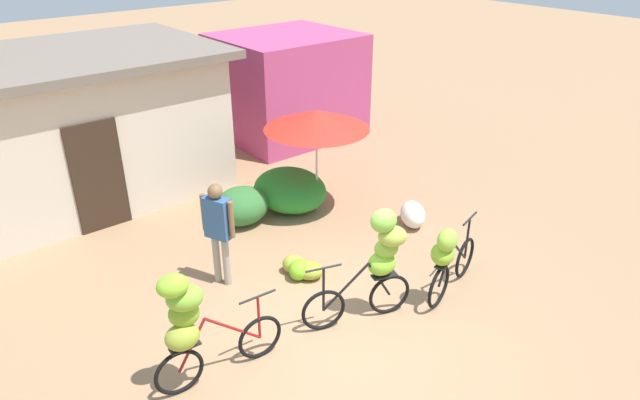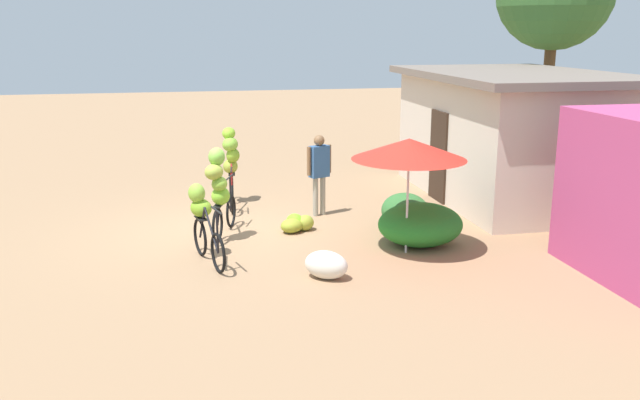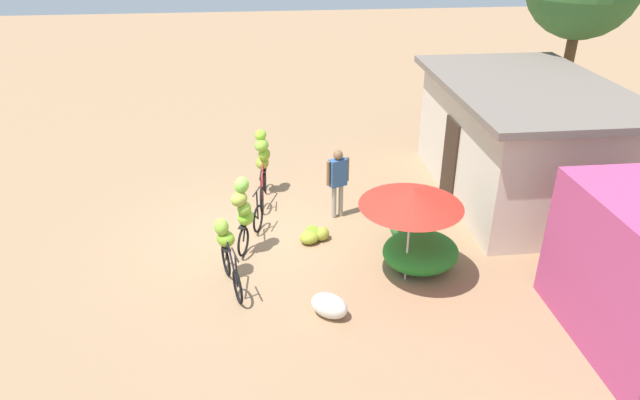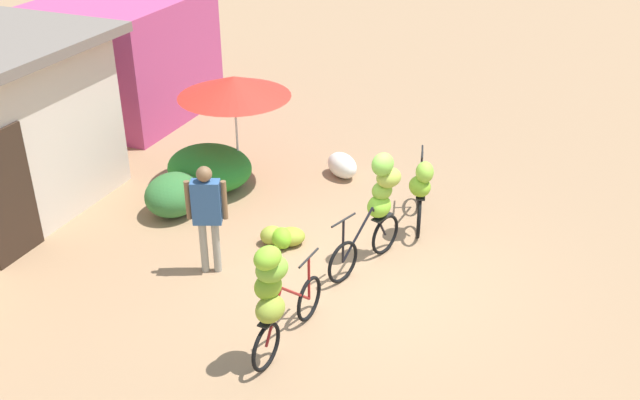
# 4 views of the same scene
# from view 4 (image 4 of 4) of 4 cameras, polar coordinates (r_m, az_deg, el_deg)

# --- Properties ---
(ground_plane) EXTENTS (60.00, 60.00, 0.00)m
(ground_plane) POSITION_cam_4_polar(r_m,az_deg,el_deg) (10.58, 3.11, -5.72)
(ground_plane) COLOR #9C7755
(shop_pink) EXTENTS (3.20, 2.80, 2.53)m
(shop_pink) POSITION_cam_4_polar(r_m,az_deg,el_deg) (16.30, -14.96, 10.78)
(shop_pink) COLOR #B74175
(shop_pink) RESTS_ON ground
(hedge_bush_front_left) EXTENTS (1.01, 0.91, 0.69)m
(hedge_bush_front_left) POSITION_cam_4_polar(r_m,az_deg,el_deg) (12.15, -11.43, 0.42)
(hedge_bush_front_left) COLOR #326E33
(hedge_bush_front_left) RESTS_ON ground
(hedge_bush_front_right) EXTENTS (1.32, 1.52, 0.75)m
(hedge_bush_front_right) POSITION_cam_4_polar(r_m,az_deg,el_deg) (12.88, -8.66, 2.51)
(hedge_bush_front_right) COLOR #257C28
(hedge_bush_front_right) RESTS_ON ground
(market_umbrella) EXTENTS (1.93, 1.93, 1.99)m
(market_umbrella) POSITION_cam_4_polar(r_m,az_deg,el_deg) (12.44, -6.77, 8.84)
(market_umbrella) COLOR beige
(market_umbrella) RESTS_ON ground
(bicycle_leftmost) EXTENTS (1.69, 0.48, 1.67)m
(bicycle_leftmost) POSITION_cam_4_polar(r_m,az_deg,el_deg) (8.53, -3.60, -7.19)
(bicycle_leftmost) COLOR black
(bicycle_leftmost) RESTS_ON ground
(bicycle_near_pile) EXTENTS (1.56, 0.70, 1.70)m
(bicycle_near_pile) POSITION_cam_4_polar(r_m,az_deg,el_deg) (10.44, 4.61, -0.05)
(bicycle_near_pile) COLOR black
(bicycle_near_pile) RESTS_ON ground
(bicycle_center_loaded) EXTENTS (1.56, 0.56, 1.26)m
(bicycle_center_loaded) POSITION_cam_4_polar(r_m,az_deg,el_deg) (11.38, 7.92, 0.87)
(bicycle_center_loaded) COLOR black
(bicycle_center_loaded) RESTS_ON ground
(banana_pile_on_ground) EXTENTS (0.65, 0.80, 0.33)m
(banana_pile_on_ground) POSITION_cam_4_polar(r_m,az_deg,el_deg) (11.14, -2.96, -2.90)
(banana_pile_on_ground) COLOR #97A533
(banana_pile_on_ground) RESTS_ON ground
(produce_sack) EXTENTS (0.77, 0.82, 0.44)m
(produce_sack) POSITION_cam_4_polar(r_m,az_deg,el_deg) (13.20, 1.75, 2.74)
(produce_sack) COLOR silver
(produce_sack) RESTS_ON ground
(person_vendor) EXTENTS (0.34, 0.54, 1.67)m
(person_vendor) POSITION_cam_4_polar(r_m,az_deg,el_deg) (10.20, -8.87, -0.69)
(person_vendor) COLOR gray
(person_vendor) RESTS_ON ground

